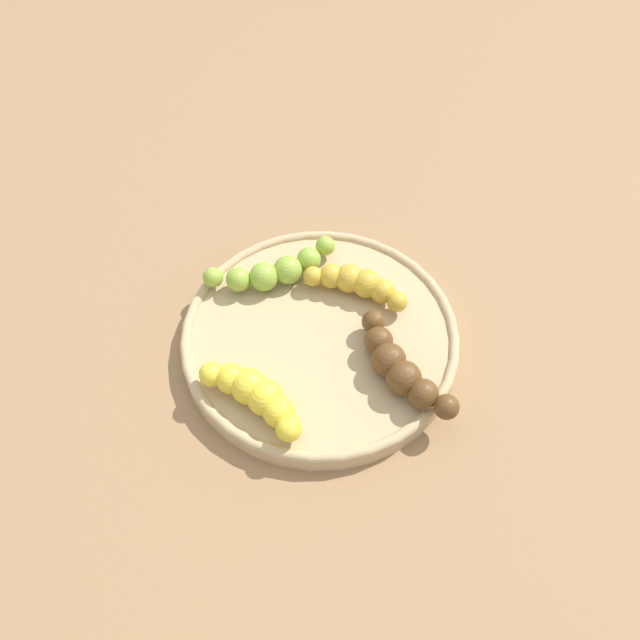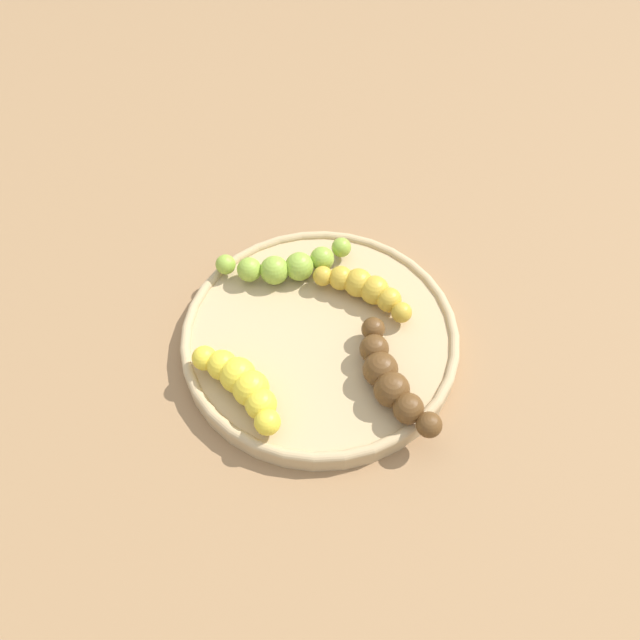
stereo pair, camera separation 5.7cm
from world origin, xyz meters
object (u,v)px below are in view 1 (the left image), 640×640
(banana_yellow, at_px, (255,394))
(banana_green, at_px, (274,270))
(fruit_bowl, at_px, (320,336))
(banana_spotted, at_px, (357,283))
(banana_overripe, at_px, (400,367))

(banana_yellow, xyz_separation_m, banana_green, (-0.06, -0.13, -0.00))
(fruit_bowl, relative_size, banana_spotted, 3.07)
(fruit_bowl, distance_m, banana_spotted, 0.06)
(banana_green, bearing_deg, fruit_bowl, 14.07)
(banana_overripe, relative_size, banana_green, 0.90)
(banana_green, bearing_deg, banana_spotted, 57.34)
(fruit_bowl, distance_m, banana_overripe, 0.09)
(banana_spotted, bearing_deg, banana_yellow, 165.11)
(banana_overripe, height_order, banana_green, banana_overripe)
(fruit_bowl, distance_m, banana_green, 0.08)
(banana_yellow, height_order, banana_overripe, same)
(banana_overripe, bearing_deg, banana_yellow, -20.22)
(banana_spotted, relative_size, banana_green, 0.62)
(banana_overripe, distance_m, banana_spotted, 0.11)
(fruit_bowl, relative_size, banana_overripe, 2.12)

